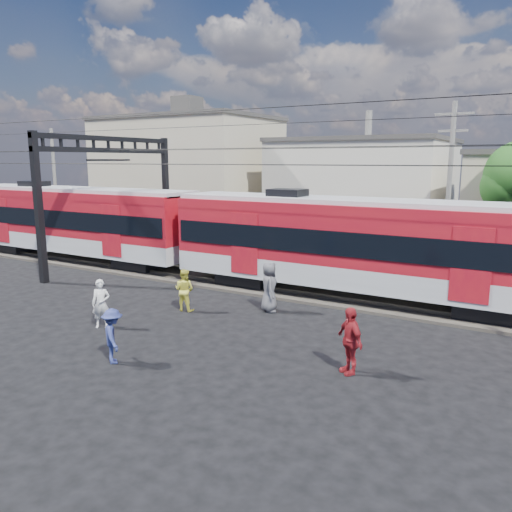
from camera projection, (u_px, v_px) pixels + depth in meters
name	position (u px, v px, depth m)	size (l,w,h in m)	color
ground	(159.00, 344.00, 15.73)	(120.00, 120.00, 0.00)	black
track_bed	(276.00, 287.00, 22.53)	(70.00, 3.40, 0.12)	#2D2823
rail_near	(268.00, 288.00, 21.87)	(70.00, 0.12, 0.12)	#59544C
rail_far	(283.00, 281.00, 23.14)	(70.00, 0.12, 0.12)	#59544C
commuter_train	(362.00, 243.00, 20.16)	(50.30, 3.08, 4.17)	black
catenary	(129.00, 171.00, 25.79)	(70.00, 9.30, 7.52)	black
building_west	(189.00, 172.00, 43.59)	(14.28, 10.20, 9.30)	tan
building_midwest	(366.00, 187.00, 39.01)	(12.24, 12.24, 7.30)	#BDB7A5
utility_pole_mid	(449.00, 184.00, 24.71)	(1.80, 0.24, 8.50)	slate
utility_pole_west	(55.00, 179.00, 37.59)	(1.80, 0.24, 8.00)	slate
pedestrian_a	(101.00, 304.00, 17.15)	(0.62, 0.40, 1.69)	silver
pedestrian_b	(184.00, 290.00, 19.07)	(0.80, 0.62, 1.64)	gold
pedestrian_c	(113.00, 336.00, 14.15)	(1.02, 0.59, 1.59)	navy
pedestrian_d	(350.00, 340.00, 13.42)	(1.09, 0.45, 1.86)	maroon
pedestrian_e	(269.00, 287.00, 18.97)	(0.94, 0.61, 1.92)	#4C4B50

